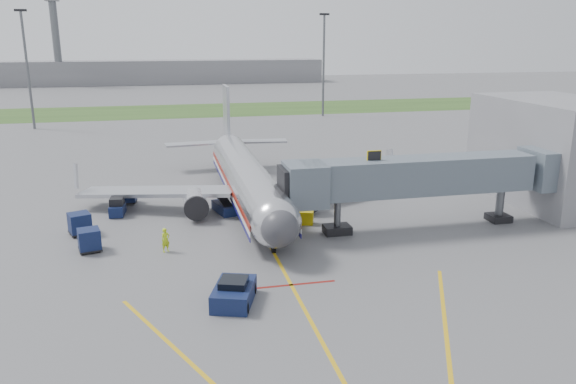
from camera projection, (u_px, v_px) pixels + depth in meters
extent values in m
plane|color=#565659|center=(279.00, 262.00, 40.75)|extent=(400.00, 400.00, 0.00)
cube|color=#2D4C1E|center=(197.00, 110.00, 125.38)|extent=(300.00, 25.00, 0.01)
cube|color=gold|center=(285.00, 273.00, 38.87)|extent=(0.25, 50.00, 0.01)
cube|color=maroon|center=(291.00, 285.00, 36.99)|extent=(6.00, 0.25, 0.01)
cube|color=gold|center=(448.00, 355.00, 28.86)|extent=(9.52, 20.04, 0.01)
cylinder|color=silver|center=(247.00, 178.00, 54.14)|extent=(3.80, 28.00, 3.80)
sphere|color=silver|center=(276.00, 223.00, 40.97)|extent=(3.80, 3.80, 3.80)
sphere|color=#38383D|center=(280.00, 228.00, 39.75)|extent=(2.74, 2.74, 2.74)
cube|color=black|center=(277.00, 217.00, 40.45)|extent=(2.20, 1.20, 0.55)
cone|color=silver|center=(227.00, 146.00, 69.65)|extent=(3.80, 5.00, 3.80)
cube|color=#B7BAC1|center=(226.00, 115.00, 68.12)|extent=(0.35, 4.20, 7.00)
cube|color=#B7BAC1|center=(157.00, 192.00, 52.58)|extent=(15.10, 8.59, 1.13)
cube|color=#B7BAC1|center=(331.00, 182.00, 56.18)|extent=(15.10, 8.59, 1.13)
cylinder|color=silver|center=(195.00, 203.00, 50.57)|extent=(2.10, 3.60, 2.10)
cylinder|color=silver|center=(307.00, 196.00, 52.78)|extent=(2.10, 3.60, 2.10)
cube|color=maroon|center=(267.00, 180.00, 54.64)|extent=(0.05, 28.00, 0.45)
cube|color=#100E5F|center=(267.00, 189.00, 54.88)|extent=(0.05, 28.00, 0.35)
cylinder|color=black|center=(273.00, 248.00, 42.55)|extent=(0.28, 0.70, 0.70)
cylinder|color=black|center=(220.00, 200.00, 54.66)|extent=(0.50, 1.00, 1.00)
cylinder|color=black|center=(273.00, 197.00, 55.76)|extent=(0.50, 1.00, 1.00)
cube|color=slate|center=(418.00, 175.00, 46.98)|extent=(20.00, 3.00, 3.00)
cube|color=slate|center=(305.00, 184.00, 44.96)|extent=(3.20, 3.60, 3.40)
cube|color=black|center=(290.00, 185.00, 44.71)|extent=(1.60, 3.00, 2.80)
cube|color=gold|center=(374.00, 157.00, 45.66)|extent=(1.20, 0.15, 1.00)
cylinder|color=#595B60|center=(337.00, 216.00, 46.31)|extent=(0.56, 0.56, 3.10)
cube|color=black|center=(337.00, 229.00, 46.63)|extent=(2.20, 1.60, 0.70)
cylinder|color=#595B60|center=(500.00, 204.00, 49.49)|extent=(0.70, 0.70, 3.10)
cube|color=black|center=(498.00, 218.00, 49.82)|extent=(1.80, 1.80, 0.60)
cube|color=slate|center=(544.00, 168.00, 49.53)|extent=(3.00, 4.00, 3.40)
cube|color=slate|center=(556.00, 151.00, 55.18)|extent=(10.00, 16.00, 10.00)
cylinder|color=#595B60|center=(28.00, 72.00, 97.56)|extent=(0.44, 0.44, 20.00)
cube|color=black|center=(20.00, 10.00, 94.84)|extent=(2.00, 0.40, 0.40)
cylinder|color=#595B60|center=(324.00, 67.00, 113.91)|extent=(0.44, 0.44, 20.00)
cube|color=black|center=(324.00, 14.00, 111.20)|extent=(2.00, 0.40, 0.40)
cube|color=slate|center=(152.00, 72.00, 197.42)|extent=(120.00, 14.00, 8.00)
cylinder|color=#595B60|center=(56.00, 43.00, 183.70)|extent=(2.40, 2.40, 28.00)
cube|color=#0C1D36|center=(234.00, 294.00, 34.42)|extent=(3.33, 4.23, 1.13)
cube|color=black|center=(234.00, 283.00, 34.23)|extent=(2.09, 2.09, 0.51)
cylinder|color=black|center=(214.00, 305.00, 33.27)|extent=(0.48, 0.85, 0.82)
cylinder|color=black|center=(245.00, 307.00, 33.09)|extent=(0.48, 0.85, 0.82)
cylinder|color=black|center=(224.00, 286.00, 35.84)|extent=(0.48, 0.85, 0.82)
cylinder|color=black|center=(252.00, 288.00, 35.65)|extent=(0.48, 0.85, 0.82)
cube|color=#0C1D36|center=(118.00, 210.00, 51.42)|extent=(1.45, 2.49, 0.96)
cube|color=black|center=(117.00, 201.00, 51.20)|extent=(1.28, 1.63, 0.67)
cylinder|color=black|center=(111.00, 216.00, 50.61)|extent=(0.25, 0.50, 0.48)
cylinder|color=black|center=(122.00, 215.00, 50.73)|extent=(0.25, 0.50, 0.48)
cylinder|color=black|center=(114.00, 210.00, 52.25)|extent=(0.25, 0.50, 0.48)
cylinder|color=black|center=(125.00, 210.00, 52.38)|extent=(0.25, 0.50, 0.48)
cube|color=#0C1D36|center=(89.00, 239.00, 42.61)|extent=(1.88, 1.88, 1.57)
cube|color=black|center=(90.00, 249.00, 42.82)|extent=(1.95, 1.95, 0.12)
cylinder|color=black|center=(83.00, 253.00, 42.05)|extent=(0.28, 0.33, 0.28)
cylinder|color=black|center=(100.00, 251.00, 42.56)|extent=(0.28, 0.33, 0.28)
cylinder|color=black|center=(81.00, 248.00, 43.10)|extent=(0.28, 0.33, 0.28)
cylinder|color=black|center=(97.00, 245.00, 43.61)|extent=(0.28, 0.33, 0.28)
cube|color=#0C1D36|center=(80.00, 223.00, 46.24)|extent=(2.10, 2.10, 1.63)
cube|color=black|center=(81.00, 232.00, 46.46)|extent=(2.16, 2.16, 0.13)
cylinder|color=black|center=(75.00, 236.00, 45.63)|extent=(0.32, 0.36, 0.30)
cylinder|color=black|center=(90.00, 233.00, 46.29)|extent=(0.32, 0.36, 0.30)
cylinder|color=black|center=(71.00, 232.00, 46.65)|extent=(0.32, 0.36, 0.30)
cylinder|color=black|center=(87.00, 229.00, 47.31)|extent=(0.32, 0.36, 0.30)
cube|color=#0C1D36|center=(129.00, 195.00, 55.06)|extent=(1.50, 1.50, 1.35)
cube|color=black|center=(129.00, 201.00, 55.24)|extent=(1.55, 1.55, 0.10)
cylinder|color=black|center=(123.00, 204.00, 54.69)|extent=(0.22, 0.26, 0.24)
cylinder|color=black|center=(134.00, 203.00, 54.80)|extent=(0.22, 0.26, 0.24)
cylinder|color=black|center=(125.00, 201.00, 55.70)|extent=(0.22, 0.26, 0.24)
cylinder|color=black|center=(135.00, 200.00, 55.81)|extent=(0.22, 0.26, 0.24)
cube|color=#0C1D36|center=(224.00, 208.00, 52.25)|extent=(2.14, 3.65, 0.86)
cube|color=black|center=(222.00, 197.00, 52.42)|extent=(1.78, 3.93, 1.35)
cylinder|color=black|center=(224.00, 214.00, 51.02)|extent=(0.34, 0.57, 0.53)
cylinder|color=black|center=(234.00, 212.00, 51.44)|extent=(0.34, 0.57, 0.53)
cylinder|color=black|center=(215.00, 207.00, 53.15)|extent=(0.34, 0.57, 0.53)
cylinder|color=black|center=(224.00, 205.00, 53.56)|extent=(0.34, 0.57, 0.53)
cube|color=gold|center=(305.00, 217.00, 48.97)|extent=(1.70, 1.41, 1.17)
cylinder|color=black|center=(299.00, 222.00, 49.14)|extent=(0.28, 0.34, 0.29)
cylinder|color=black|center=(310.00, 222.00, 49.03)|extent=(0.28, 0.34, 0.29)
imported|color=#B2D419|center=(166.00, 240.00, 42.49)|extent=(0.81, 0.71, 1.88)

